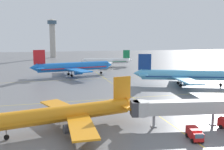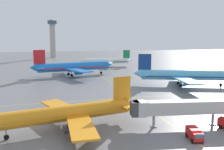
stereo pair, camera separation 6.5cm
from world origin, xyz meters
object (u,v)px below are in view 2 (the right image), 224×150
object	(u,v)px
airliner_second_row	(184,75)
airliner_third_row	(73,67)
service_truck_catering	(194,134)
jet_bridge	(173,108)
airliner_front_gate	(68,113)
control_tower	(53,35)
airliner_far_left_stand	(107,61)

from	to	relation	value
airliner_second_row	airliner_third_row	size ratio (longest dim) A/B	0.93
service_truck_catering	jet_bridge	distance (m)	8.01
airliner_front_gate	service_truck_catering	distance (m)	24.61
airliner_second_row	service_truck_catering	size ratio (longest dim) A/B	8.75
airliner_front_gate	jet_bridge	bearing A→B (deg)	-9.37
airliner_third_row	airliner_front_gate	bearing A→B (deg)	-96.73
airliner_third_row	airliner_second_row	bearing A→B (deg)	-43.52
control_tower	airliner_third_row	bearing A→B (deg)	-86.91
airliner_second_row	airliner_front_gate	bearing A→B (deg)	-142.61
airliner_third_row	jet_bridge	bearing A→B (deg)	-80.44
airliner_second_row	airliner_third_row	world-z (taller)	airliner_third_row
service_truck_catering	jet_bridge	size ratio (longest dim) A/B	0.21
airliner_front_gate	airliner_far_left_stand	distance (m)	111.94
airliner_third_row	airliner_far_left_stand	size ratio (longest dim) A/B	1.24
service_truck_catering	jet_bridge	xyz separation A→B (m)	(-0.56, 7.45, 2.88)
airliner_front_gate	jet_bridge	size ratio (longest dim) A/B	1.56
airliner_far_left_stand	jet_bridge	world-z (taller)	airliner_far_left_stand
control_tower	airliner_front_gate	bearing A→B (deg)	-90.68
airliner_third_row	control_tower	xyz separation A→B (m)	(-6.30, 116.72, 16.21)
airliner_far_left_stand	jet_bridge	bearing A→B (deg)	-96.28
airliner_second_row	airliner_far_left_stand	world-z (taller)	airliner_second_row
airliner_second_row	jet_bridge	size ratio (longest dim) A/B	1.85
airliner_front_gate	control_tower	world-z (taller)	control_tower
airliner_third_row	airliner_far_left_stand	bearing A→B (deg)	54.01
airliner_front_gate	airliner_second_row	bearing A→B (deg)	37.39
airliner_third_row	jet_bridge	world-z (taller)	airliner_third_row
jet_bridge	control_tower	xyz separation A→B (m)	(-19.09, 192.73, 16.54)
service_truck_catering	control_tower	bearing A→B (deg)	95.61
airliner_front_gate	jet_bridge	world-z (taller)	airliner_front_gate
airliner_front_gate	airliner_second_row	xyz separation A→B (m)	(47.02, 35.94, 0.73)
airliner_front_gate	airliner_third_row	world-z (taller)	airliner_third_row
service_truck_catering	control_tower	xyz separation A→B (m)	(-19.65, 200.18, 19.42)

